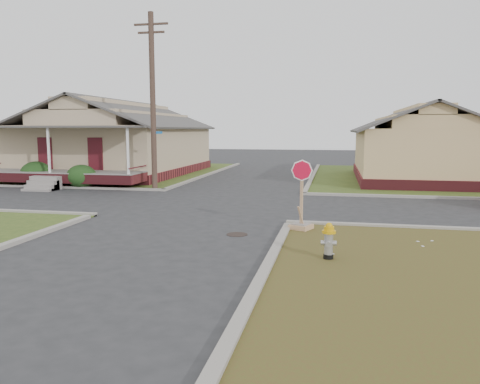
# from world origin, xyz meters

# --- Properties ---
(ground) EXTENTS (120.00, 120.00, 0.00)m
(ground) POSITION_xyz_m (0.00, 0.00, 0.00)
(ground) COLOR #292A2C
(ground) RESTS_ON ground
(verge_far_left) EXTENTS (19.00, 19.00, 0.05)m
(verge_far_left) POSITION_xyz_m (-13.00, 18.00, 0.03)
(verge_far_left) COLOR #364C1B
(verge_far_left) RESTS_ON ground
(curbs) EXTENTS (80.00, 40.00, 0.12)m
(curbs) POSITION_xyz_m (0.00, 5.00, 0.00)
(curbs) COLOR gray
(curbs) RESTS_ON ground
(manhole) EXTENTS (0.64, 0.64, 0.01)m
(manhole) POSITION_xyz_m (2.20, -0.50, 0.01)
(manhole) COLOR black
(manhole) RESTS_ON ground
(corner_house) EXTENTS (10.10, 15.50, 5.30)m
(corner_house) POSITION_xyz_m (-10.00, 16.68, 2.28)
(corner_house) COLOR maroon
(corner_house) RESTS_ON ground
(side_house_yellow) EXTENTS (7.60, 11.60, 4.70)m
(side_house_yellow) POSITION_xyz_m (10.00, 16.50, 2.19)
(side_house_yellow) COLOR maroon
(side_house_yellow) RESTS_ON ground
(utility_pole) EXTENTS (1.80, 0.28, 9.00)m
(utility_pole) POSITION_xyz_m (-4.20, 8.90, 4.66)
(utility_pole) COLOR #3F2F24
(utility_pole) RESTS_ON ground
(fire_hydrant) EXTENTS (0.33, 0.33, 0.89)m
(fire_hydrant) POSITION_xyz_m (4.96, -2.82, 0.54)
(fire_hydrant) COLOR black
(fire_hydrant) RESTS_ON ground
(stop_sign) EXTENTS (0.62, 0.61, 2.19)m
(stop_sign) POSITION_xyz_m (4.05, 0.47, 0.52)
(stop_sign) COLOR tan
(stop_sign) RESTS_ON ground
(hedge_left) EXTENTS (1.63, 1.33, 1.24)m
(hedge_left) POSITION_xyz_m (-11.49, 9.39, 0.67)
(hedge_left) COLOR #183814
(hedge_left) RESTS_ON verge_far_left
(hedge_right) EXTENTS (1.55, 1.27, 1.18)m
(hedge_right) POSITION_xyz_m (-8.36, 8.83, 0.64)
(hedge_right) COLOR #183814
(hedge_right) RESTS_ON verge_far_left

